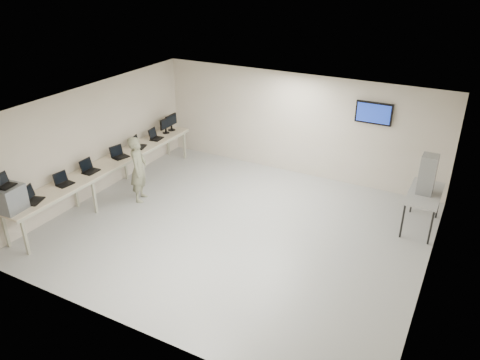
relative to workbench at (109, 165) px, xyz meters
The scene contains 15 objects.
room 3.67m from the workbench, ahead, with size 8.01×7.01×2.81m.
workbench is the anchor object (origin of this frame).
equipment_box 2.77m from the workbench, 91.31° to the right, with size 0.45×0.51×0.54m, color slate.
laptop_on_box 2.83m from the workbench, 92.38° to the right, with size 0.33×0.37×0.26m.
laptop_0 2.30m from the workbench, 90.85° to the right, with size 0.45×0.48×0.31m.
laptop_1 1.42m from the workbench, 92.65° to the right, with size 0.33×0.38×0.28m.
laptop_2 0.65m from the workbench, 94.54° to the right, with size 0.32×0.39×0.30m.
laptop_3 0.41m from the workbench, 91.69° to the left, with size 0.39×0.43×0.30m.
laptop_4 1.17m from the workbench, 91.52° to the left, with size 0.41×0.44×0.30m.
laptop_5 1.87m from the workbench, 90.10° to the left, with size 0.35×0.40×0.29m.
monitor_near 2.42m from the workbench, 90.27° to the left, with size 0.20×0.44×0.44m.
monitor_far 2.70m from the workbench, 90.24° to the left, with size 0.21×0.48×0.47m.
soldier 0.82m from the workbench, 10.30° to the left, with size 0.61×0.40×1.66m, color #646D52.
side_table 7.47m from the workbench, 15.88° to the left, with size 0.68×1.45×0.87m.
storage_bins 7.47m from the workbench, 15.92° to the left, with size 0.33×0.37×0.88m.
Camera 1 is at (4.30, -7.85, 5.58)m, focal length 35.00 mm.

